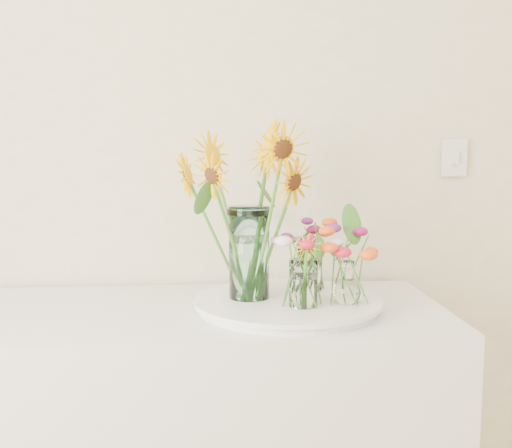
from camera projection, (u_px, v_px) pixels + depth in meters
name	position (u px, v px, depth m)	size (l,w,h in m)	color
tray	(288.00, 305.00, 1.74)	(0.48, 0.48, 0.03)	white
mason_jar	(249.00, 253.00, 1.73)	(0.11, 0.11, 0.26)	#B8F1EB
sunflower_bouquet	(249.00, 208.00, 1.71)	(0.55, 0.55, 0.50)	#FFB905
small_vase_a	(303.00, 284.00, 1.65)	(0.07, 0.07, 0.13)	white
wildflower_posy_a	(303.00, 267.00, 1.64)	(0.21, 0.21, 0.22)	#FF5316
small_vase_b	(348.00, 282.00, 1.69)	(0.08, 0.08, 0.12)	white
wildflower_posy_b	(349.00, 266.00, 1.68)	(0.23, 0.23, 0.21)	#FF5316
small_vase_c	(310.00, 270.00, 1.84)	(0.07, 0.07, 0.12)	white
wildflower_posy_c	(310.00, 254.00, 1.83)	(0.17, 0.17, 0.21)	#FF5316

